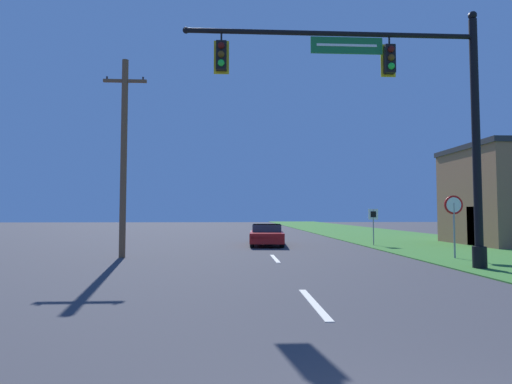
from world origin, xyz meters
TOP-DOWN VIEW (x-y plane):
  - grass_verge_right at (10.50, 30.00)m, footprint 10.00×110.00m
  - road_center_line at (0.00, 22.00)m, footprint 0.16×34.80m
  - signal_mast at (4.06, 10.64)m, footprint 9.94×0.47m
  - car_ahead at (0.20, 20.84)m, footprint 2.15×4.81m
  - stop_sign at (7.17, 13.50)m, footprint 0.76×0.07m
  - route_sign_post at (6.16, 20.03)m, footprint 0.55×0.06m
  - utility_pole_near at (-6.27, 14.70)m, footprint 1.80×0.26m

SIDE VIEW (x-z plane):
  - road_center_line at x=0.00m, z-range 0.00..0.01m
  - grass_verge_right at x=10.50m, z-range 0.00..0.04m
  - car_ahead at x=0.20m, z-range 0.01..1.20m
  - route_sign_post at x=6.16m, z-range 0.51..2.54m
  - stop_sign at x=7.17m, z-range 0.61..3.12m
  - utility_pole_near at x=-6.27m, z-range 0.15..8.46m
  - signal_mast at x=4.06m, z-range 1.00..9.61m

